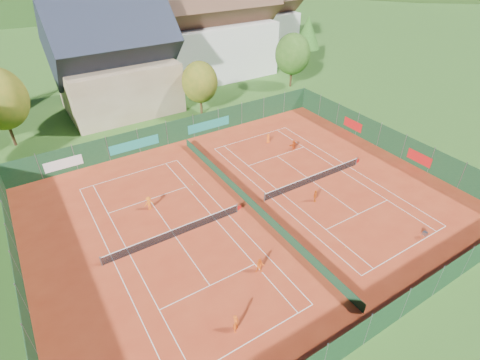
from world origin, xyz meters
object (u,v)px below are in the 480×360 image
at_px(hotel_block_b, 255,20).
at_px(player_left_near, 236,323).
at_px(player_right_far_a, 268,138).
at_px(hotel_block_a, 213,33).
at_px(player_right_far_b, 294,145).
at_px(player_left_far, 149,203).
at_px(player_right_near, 315,196).
at_px(chalet, 116,64).
at_px(ball_hopper, 425,233).
at_px(player_left_mid, 260,266).

relative_size(hotel_block_b, player_left_near, 10.96).
distance_m(hotel_block_b, player_right_far_a, 40.68).
height_order(hotel_block_a, player_right_far_b, hotel_block_a).
distance_m(player_left_far, player_right_near, 16.19).
distance_m(hotel_block_b, player_left_near, 67.04).
bearing_deg(hotel_block_b, hotel_block_a, -150.26).
bearing_deg(hotel_block_a, chalet, -162.47).
bearing_deg(player_right_far_a, hotel_block_b, -138.28).
relative_size(player_left_far, player_right_far_b, 1.06).
distance_m(hotel_block_b, player_left_far, 55.16).
height_order(hotel_block_b, ball_hopper, hotel_block_b).
bearing_deg(player_left_mid, hotel_block_b, 87.47).
xyz_separation_m(hotel_block_a, player_left_mid, (-20.01, -43.31, -6.68)).
relative_size(player_left_near, player_left_far, 1.10).
relative_size(ball_hopper, player_right_near, 0.60).
bearing_deg(player_left_mid, player_left_far, 141.10).
height_order(player_left_mid, player_right_near, player_left_mid).
relative_size(hotel_block_a, player_left_far, 15.07).
xyz_separation_m(ball_hopper, player_right_far_b, (0.17, 18.28, 0.12)).
bearing_deg(player_left_near, player_right_far_b, 1.54).
bearing_deg(ball_hopper, player_left_mid, 162.77).
distance_m(hotel_block_a, ball_hopper, 48.57).
height_order(chalet, player_left_far, chalet).
distance_m(hotel_block_a, player_left_far, 40.12).
height_order(ball_hopper, player_left_mid, player_left_mid).
bearing_deg(player_right_far_b, player_right_far_a, -65.06).
relative_size(ball_hopper, player_left_near, 0.51).
bearing_deg(player_right_near, player_right_far_b, 23.45).
xyz_separation_m(hotel_block_a, ball_hopper, (-5.64, -47.76, -6.83)).
distance_m(chalet, hotel_block_a, 19.94).
xyz_separation_m(ball_hopper, player_left_mid, (-14.37, 4.45, 0.14)).
height_order(player_left_mid, player_left_far, player_left_far).
distance_m(player_left_near, player_right_near, 16.28).
distance_m(player_left_near, player_right_far_a, 26.76).
bearing_deg(player_left_near, hotel_block_b, 14.12).
xyz_separation_m(hotel_block_b, player_left_near, (-38.33, -54.70, -5.83)).
xyz_separation_m(chalet, player_right_far_b, (13.53, -23.48, -5.95)).
bearing_deg(player_right_far_a, hotel_block_a, -121.69).
distance_m(hotel_block_a, hotel_block_b, 16.14).
xyz_separation_m(hotel_block_b, player_right_near, (-24.17, -46.66, -5.95)).
distance_m(chalet, player_right_far_b, 27.75).
xyz_separation_m(hotel_block_a, player_left_far, (-24.48, -31.08, -6.67)).
xyz_separation_m(chalet, player_left_far, (-5.48, -25.08, -5.91)).
relative_size(hotel_block_b, player_right_far_b, 12.80).
bearing_deg(hotel_block_a, player_right_near, -104.74).
distance_m(player_right_near, player_right_far_b, 10.31).
bearing_deg(player_right_far_a, player_left_far, -1.63).
distance_m(hotel_block_a, player_right_far_b, 30.73).
bearing_deg(player_right_near, player_left_near, 170.16).
bearing_deg(hotel_block_a, player_right_far_b, -100.51).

